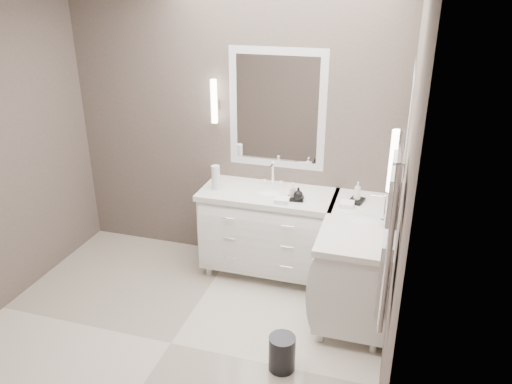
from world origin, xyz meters
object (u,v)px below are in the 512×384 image
(vanity_back, at_px, (268,227))
(towel_ladder, at_px, (389,238))
(vanity_right, at_px, (358,258))
(waste_bin, at_px, (282,353))

(vanity_back, bearing_deg, towel_ladder, -55.90)
(vanity_right, bearing_deg, waste_bin, -115.04)
(waste_bin, bearing_deg, vanity_right, 64.96)
(vanity_back, relative_size, waste_bin, 4.50)
(towel_ladder, bearing_deg, vanity_back, 124.10)
(vanity_back, xyz_separation_m, vanity_right, (0.88, -0.33, 0.00))
(vanity_right, height_order, towel_ladder, towel_ladder)
(vanity_back, height_order, waste_bin, vanity_back)
(vanity_right, distance_m, waste_bin, 1.06)
(vanity_back, distance_m, vanity_right, 0.93)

